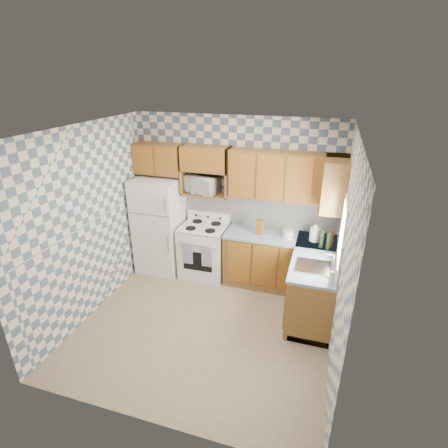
{
  "coord_description": "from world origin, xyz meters",
  "views": [
    {
      "loc": [
        1.42,
        -3.73,
        3.32
      ],
      "look_at": [
        0.05,
        0.75,
        1.25
      ],
      "focal_mm": 28.0,
      "sensor_mm": 36.0,
      "label": 1
    }
  ],
  "objects_px": {
    "stove_body": "(204,251)",
    "microwave": "(202,184)",
    "refrigerator": "(160,225)",
    "electric_kettle": "(315,234)"
  },
  "relations": [
    {
      "from": "refrigerator",
      "to": "electric_kettle",
      "type": "relative_size",
      "value": 8.19
    },
    {
      "from": "microwave",
      "to": "electric_kettle",
      "type": "distance_m",
      "value": 1.97
    },
    {
      "from": "refrigerator",
      "to": "electric_kettle",
      "type": "bearing_deg",
      "value": 0.63
    },
    {
      "from": "stove_body",
      "to": "microwave",
      "type": "height_order",
      "value": "microwave"
    },
    {
      "from": "electric_kettle",
      "to": "microwave",
      "type": "bearing_deg",
      "value": 175.02
    },
    {
      "from": "refrigerator",
      "to": "electric_kettle",
      "type": "height_order",
      "value": "refrigerator"
    },
    {
      "from": "stove_body",
      "to": "refrigerator",
      "type": "bearing_deg",
      "value": -178.22
    },
    {
      "from": "stove_body",
      "to": "microwave",
      "type": "xyz_separation_m",
      "value": [
        -0.06,
        0.17,
        1.15
      ]
    },
    {
      "from": "refrigerator",
      "to": "microwave",
      "type": "relative_size",
      "value": 3.2
    },
    {
      "from": "refrigerator",
      "to": "microwave",
      "type": "height_order",
      "value": "microwave"
    }
  ]
}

